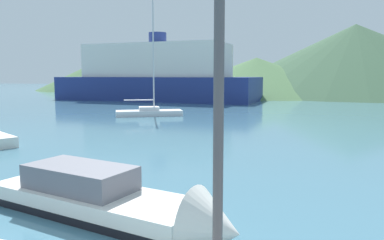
{
  "coord_description": "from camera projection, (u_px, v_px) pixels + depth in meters",
  "views": [
    {
      "loc": [
        6.41,
        -3.74,
        3.45
      ],
      "look_at": [
        0.33,
        14.0,
        1.2
      ],
      "focal_mm": 35.0,
      "sensor_mm": 36.0,
      "label": 1
    }
  ],
  "objects": [
    {
      "name": "sailboat_inner",
      "position": [
        149.0,
        111.0,
        32.06
      ],
      "size": [
        5.78,
        4.39,
        10.04
      ],
      "rotation": [
        0.0,
        0.0,
        0.52
      ],
      "color": "silver",
      "rests_on": "ground_plane"
    },
    {
      "name": "hill_east",
      "position": [
        354.0,
        59.0,
        71.89
      ],
      "size": [
        55.41,
        55.41,
        13.13
      ],
      "color": "#38563D",
      "rests_on": "ground_plane"
    },
    {
      "name": "hill_west",
      "position": [
        115.0,
        72.0,
        89.53
      ],
      "size": [
        35.65,
        35.65,
        8.6
      ],
      "color": "#476B42",
      "rests_on": "ground_plane"
    },
    {
      "name": "ferry_distant",
      "position": [
        158.0,
        76.0,
        52.03
      ],
      "size": [
        27.82,
        10.48,
        9.25
      ],
      "rotation": [
        0.0,
        0.0,
        -0.03
      ],
      "color": "navy",
      "rests_on": "ground_plane"
    },
    {
      "name": "motorboat_near",
      "position": [
        115.0,
        203.0,
        9.08
      ],
      "size": [
        7.1,
        3.01,
        1.74
      ],
      "rotation": [
        0.0,
        0.0,
        -0.19
      ],
      "color": "white",
      "rests_on": "ground_plane"
    },
    {
      "name": "hill_central",
      "position": [
        256.0,
        76.0,
        67.87
      ],
      "size": [
        36.44,
        36.44,
        6.61
      ],
      "color": "#476B42",
      "rests_on": "ground_plane"
    }
  ]
}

